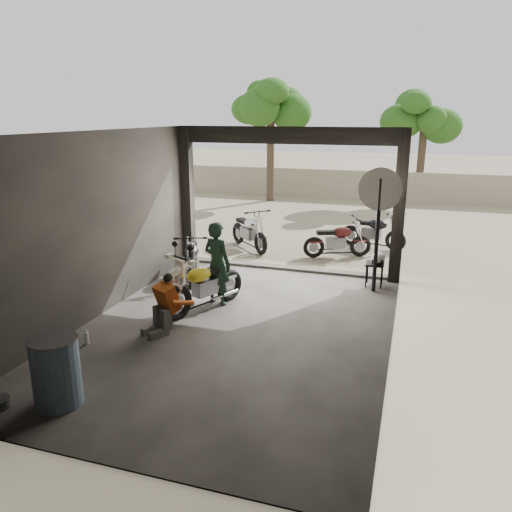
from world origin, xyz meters
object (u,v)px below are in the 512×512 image
Objects in this scene: outside_bike_a at (249,229)px; sign_post at (379,209)px; main_bike at (204,281)px; outside_bike_b at (338,238)px; helmet at (378,258)px; left_bike at (192,256)px; outside_bike_c at (373,229)px; rider at (217,264)px; mechanic at (162,306)px; oil_drum at (56,373)px; stool at (375,267)px.

sign_post is (3.44, -2.41, 1.14)m from outside_bike_a.
main_bike is 1.13× the size of outside_bike_b.
left_bike is at bearing -170.65° from helmet.
main_bike is at bearing -127.99° from outside_bike_a.
outside_bike_c is at bearing 106.48° from sign_post.
outside_bike_a is 4.36m from sign_post.
rider reaches higher than main_bike.
main_bike is 3.61m from sign_post.
outside_bike_a is 5.68× the size of helmet.
helmet is at bearing -159.95° from outside_bike_c.
left_bike is 1.60× the size of mechanic.
oil_drum is (-3.37, -5.62, -0.19)m from helmet.
helmet is at bearing -76.76° from outside_bike_a.
helmet is (3.86, 0.64, 0.11)m from left_bike.
left_bike is 5.37× the size of helmet.
stool is at bearing -174.63° from outside_bike_b.
left_bike is 2.76m from outside_bike_a.
oil_drum is at bearing -111.04° from sign_post.
outside_bike_c reaches higher than oil_drum.
rider reaches higher than stool.
stool is at bearing -12.42° from left_bike.
outside_bike_a is at bearing 122.28° from main_bike.
main_bike is 3.44m from oil_drum.
main_bike is 3.65m from helmet.
outside_bike_b is 2.95× the size of stool.
sign_post reaches higher than helmet.
main_bike is 0.44m from rider.
outside_bike_a is at bearing 90.82° from oil_drum.
stool is at bearing 59.70° from oil_drum.
mechanic is 4.52m from sign_post.
main_bike is 1.85m from left_bike.
outside_bike_c is (0.76, 1.17, 0.01)m from outside_bike_b.
outside_bike_a is at bearing 64.60° from outside_bike_b.
outside_bike_c is at bearing -26.57° from outside_bike_a.
outside_bike_c reaches higher than mechanic.
oil_drum is (-0.60, -3.75, -0.35)m from rider.
left_bike is at bearing 146.05° from main_bike.
helmet is 1.11m from sign_post.
helmet is (1.13, -2.00, 0.13)m from outside_bike_b.
mechanic is (-0.36, -1.50, -0.31)m from rider.
outside_bike_b is at bearing 91.91° from main_bike.
outside_bike_a reaches higher than outside_bike_b.
sign_post is (0.33, -3.49, 1.17)m from outside_bike_c.
sign_post reaches higher than oil_drum.
oil_drum is (0.49, -4.98, -0.08)m from left_bike.
left_bike reaches higher than stool.
outside_bike_b is (2.73, 2.65, -0.02)m from left_bike.
rider is (1.09, -1.23, 0.27)m from left_bike.
outside_bike_a is 1.02× the size of rider.
sign_post is at bearing -96.04° from helmet.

